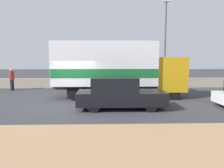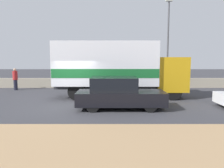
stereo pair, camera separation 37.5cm
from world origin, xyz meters
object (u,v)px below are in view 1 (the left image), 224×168
pedestrian (12,79)px  box_truck (114,68)px  street_lamp (165,38)px  car_hatchback (119,93)px

pedestrian → box_truck: bearing=-23.3°
street_lamp → car_hatchback: 8.93m
street_lamp → car_hatchback: size_ratio=1.63×
box_truck → car_hatchback: size_ratio=1.88×
street_lamp → box_truck: street_lamp is taller
street_lamp → box_truck: size_ratio=0.86×
pedestrian → car_hatchback: bearing=-38.9°
car_hatchback → pedestrian: bearing=141.1°
street_lamp → car_hatchback: (-4.27, -7.04, -3.46)m
street_lamp → car_hatchback: street_lamp is taller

